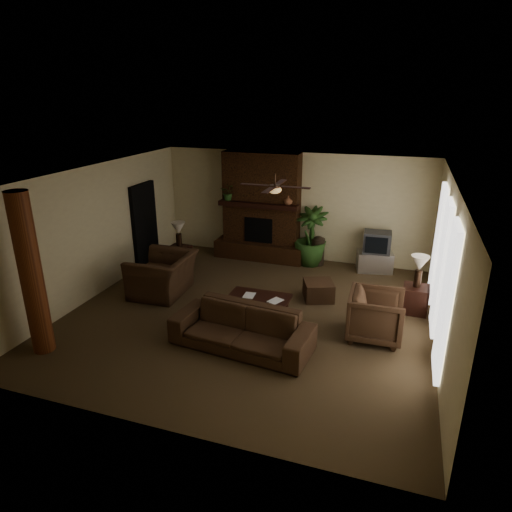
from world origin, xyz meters
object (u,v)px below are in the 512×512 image
(floor_plant, at_px, (310,249))
(lamp_left, at_px, (178,230))
(floor_vase, at_px, (318,249))
(side_table_right, at_px, (415,299))
(log_column, at_px, (31,275))
(tv_stand, at_px, (375,261))
(sofa, at_px, (242,322))
(armchair_right, at_px, (376,313))
(coffee_table, at_px, (259,299))
(side_table_left, at_px, (179,257))
(armchair_left, at_px, (162,268))
(ottoman, at_px, (318,290))
(lamp_right, at_px, (420,265))

(floor_plant, bearing_deg, lamp_left, -156.91)
(floor_vase, distance_m, side_table_right, 3.12)
(log_column, bearing_deg, tv_stand, 47.17)
(sofa, height_order, armchair_right, armchair_right)
(coffee_table, relative_size, tv_stand, 1.41)
(log_column, height_order, tv_stand, log_column)
(side_table_left, relative_size, side_table_right, 1.00)
(armchair_left, distance_m, floor_vase, 4.05)
(sofa, height_order, armchair_left, armchair_left)
(side_table_left, bearing_deg, floor_vase, 21.63)
(floor_plant, bearing_deg, side_table_left, -157.48)
(side_table_left, bearing_deg, side_table_right, -7.02)
(armchair_right, relative_size, side_table_left, 1.77)
(sofa, distance_m, tv_stand, 4.79)
(side_table_left, distance_m, lamp_left, 0.73)
(armchair_left, distance_m, armchair_right, 4.62)
(armchair_right, xyz_separation_m, side_table_right, (0.69, 1.31, -0.21))
(sofa, distance_m, side_table_left, 4.18)
(armchair_left, height_order, tv_stand, armchair_left)
(coffee_table, distance_m, tv_stand, 3.78)
(tv_stand, bearing_deg, log_column, -144.77)
(armchair_right, height_order, tv_stand, armchair_right)
(sofa, distance_m, lamp_left, 4.17)
(tv_stand, bearing_deg, side_table_right, -76.52)
(sofa, height_order, floor_vase, sofa)
(coffee_table, xyz_separation_m, floor_plant, (0.35, 3.19, 0.05))
(armchair_right, bearing_deg, sofa, 114.57)
(sofa, height_order, ottoman, sofa)
(coffee_table, xyz_separation_m, lamp_left, (-2.71, 1.88, 0.63))
(armchair_right, xyz_separation_m, ottoman, (-1.28, 1.28, -0.29))
(log_column, bearing_deg, lamp_right, 30.28)
(lamp_right, bearing_deg, floor_vase, 140.23)
(armchair_left, xyz_separation_m, floor_plant, (2.70, 2.81, -0.18))
(armchair_left, height_order, side_table_right, armchair_left)
(floor_plant, height_order, side_table_left, floor_plant)
(side_table_left, bearing_deg, armchair_left, -75.13)
(log_column, bearing_deg, floor_vase, 56.23)
(side_table_left, relative_size, lamp_right, 0.85)
(ottoman, xyz_separation_m, side_table_right, (1.97, 0.03, 0.08))
(sofa, relative_size, side_table_right, 4.46)
(lamp_left, bearing_deg, side_table_right, -6.83)
(floor_plant, bearing_deg, armchair_right, -60.05)
(armchair_right, xyz_separation_m, tv_stand, (-0.27, 3.32, -0.24))
(log_column, distance_m, side_table_left, 4.41)
(armchair_right, relative_size, tv_stand, 1.15)
(sofa, xyz_separation_m, floor_vase, (0.48, 4.38, -0.05))
(sofa, distance_m, armchair_left, 2.88)
(floor_vase, xyz_separation_m, lamp_right, (2.39, -1.99, 0.57))
(log_column, distance_m, floor_plant, 6.62)
(lamp_right, bearing_deg, lamp_left, 173.36)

